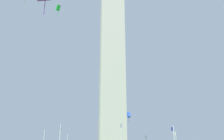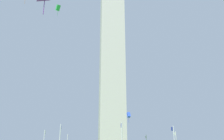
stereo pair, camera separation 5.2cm
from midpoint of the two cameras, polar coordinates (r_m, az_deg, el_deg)
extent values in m
cube|color=#B7B2A8|center=(53.62, -0.03, 0.26)|extent=(5.28, 5.28, 42.22)
cube|color=#1E2D99|center=(64.43, -1.47, -15.63)|extent=(1.00, 0.03, 0.64)
cube|color=red|center=(60.40, -10.40, -15.07)|extent=(1.00, 0.03, 0.64)
cube|color=white|center=(51.45, -15.51, -13.96)|extent=(1.00, 0.03, 0.64)
cube|color=#1E2D99|center=(41.65, -11.96, -13.07)|extent=(1.00, 0.03, 0.64)
cube|color=#1E2D99|center=(38.01, 2.18, -12.88)|extent=(1.00, 0.03, 0.64)
cube|color=#1E2D99|center=(44.13, 13.95, -13.27)|extent=(1.00, 0.03, 0.64)
cube|color=white|center=(54.30, 14.51, -14.31)|extent=(1.00, 0.03, 0.64)
cube|color=white|center=(62.14, 7.90, -15.31)|extent=(1.00, 0.03, 0.64)
cube|color=green|center=(52.18, -12.61, 14.10)|extent=(1.40, 1.15, 1.37)
cylinder|color=#208035|center=(51.61, -12.70, 13.11)|extent=(0.04, 0.04, 1.61)
cube|color=blue|center=(40.89, 3.92, -10.48)|extent=(0.80, 0.59, 0.91)
cylinder|color=#233C9D|center=(40.79, 3.94, -11.46)|extent=(0.04, 0.04, 1.06)
cylinder|color=#67278E|center=(16.19, -15.67, 14.13)|extent=(0.04, 0.04, 1.10)
camera|label=1|loc=(0.03, -90.03, 0.01)|focal=38.87mm
camera|label=2|loc=(0.03, 89.97, -0.01)|focal=38.87mm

